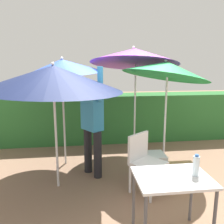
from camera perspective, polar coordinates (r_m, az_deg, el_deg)
ground_plane at (r=4.23m, az=0.54°, el=-15.60°), size 24.00×24.00×0.00m
hedge_row at (r=6.00m, az=-2.19°, el=-1.39°), size 8.00×0.70×1.16m
umbrella_rainbow at (r=4.39m, az=12.73°, el=9.81°), size 1.59×1.56×2.16m
umbrella_orange at (r=3.64m, az=-13.74°, el=7.89°), size 2.07×2.06×1.95m
umbrella_yellow at (r=4.95m, az=5.38°, el=13.00°), size 1.82×1.81×2.40m
umbrella_navy at (r=4.49m, az=-11.77°, el=10.46°), size 1.49×1.48×2.07m
person_vendor at (r=4.08m, az=-4.70°, el=-2.59°), size 0.38×0.51×1.88m
chair_plastic at (r=3.71m, az=7.72°, el=-11.08°), size 0.62×0.62×0.89m
cooler_box at (r=4.29m, az=8.83°, el=-12.35°), size 0.52×0.38×0.41m
crate_cardboard at (r=4.10m, az=15.82°, el=-14.22°), size 0.47×0.31×0.35m
folding_table at (r=2.78m, az=14.06°, el=-16.27°), size 0.80×0.60×0.75m
bottle_water at (r=2.78m, az=19.28°, el=-11.92°), size 0.07×0.07×0.24m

